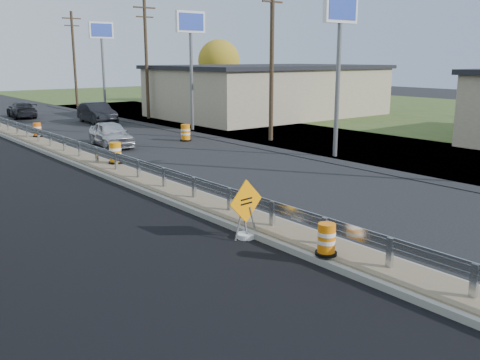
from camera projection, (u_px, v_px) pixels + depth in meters
ground at (195, 204)px, 18.35m from camera, size 140.00×140.00×0.00m
grass_verge_far at (430, 118)px, 44.16m from camera, size 40.00×120.00×0.03m
median at (97, 165)px, 24.44m from camera, size 1.60×55.00×0.23m
guardrail at (88, 149)px, 25.06m from camera, size 0.10×46.15×0.72m
retail_building_near at (268, 90)px, 45.85m from camera, size 18.50×12.50×4.27m
pylon_sign_south at (340, 24)px, 25.56m from camera, size 2.20×0.30×7.90m
pylon_sign_mid at (191, 33)px, 35.48m from camera, size 2.20×0.30×7.90m
pylon_sign_north at (102, 39)px, 46.17m from camera, size 2.20×0.30×7.90m
utility_pole_smid at (272, 57)px, 31.09m from camera, size 1.90×0.26×9.40m
utility_pole_nmid at (146, 57)px, 42.54m from camera, size 1.90×0.26×9.40m
utility_pole_north at (74, 57)px, 53.99m from camera, size 1.90×0.26×9.40m
tree_far_yellow at (219, 61)px, 59.05m from camera, size 4.62×4.62×6.86m
caution_sign at (246, 224)px, 14.72m from camera, size 1.21×0.51×1.68m
barrel_median_near at (326, 240)px, 12.87m from camera, size 0.54×0.54×0.79m
barrel_median_mid at (115, 153)px, 24.04m from camera, size 0.65×0.65×0.96m
barrel_median_far at (37, 130)px, 32.16m from camera, size 0.57×0.57×0.83m
barrel_shoulder_near at (186, 133)px, 32.02m from camera, size 0.68×0.68×1.00m
car_silver at (111, 134)px, 29.99m from camera, size 2.15×4.28×1.40m
car_dark_mid at (97, 113)px, 40.62m from camera, size 2.01×4.87×1.57m
car_dark_far at (22, 110)px, 44.33m from camera, size 2.34×4.71×1.32m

